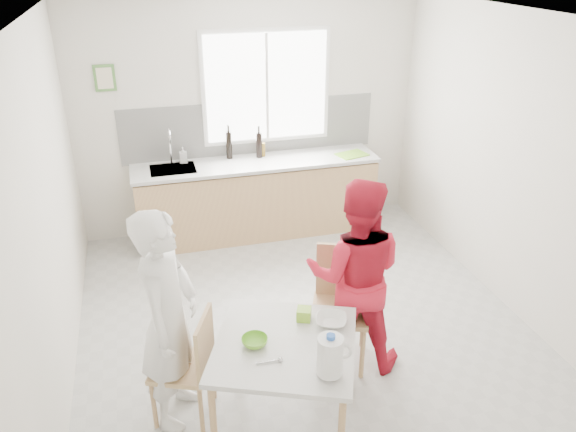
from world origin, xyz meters
name	(u,v)px	position (x,y,z in m)	size (l,w,h in m)	color
ground	(304,326)	(0.00, 0.00, 0.00)	(4.50, 4.50, 0.00)	#B7B7B2
room_shell	(307,158)	(0.00, 0.00, 1.64)	(4.50, 4.50, 4.50)	silver
window	(266,87)	(0.20, 2.23, 1.70)	(1.50, 0.06, 1.30)	white
backsplash	(250,128)	(0.00, 2.24, 1.23)	(3.00, 0.02, 0.65)	white
picture_frame	(105,78)	(-1.55, 2.23, 1.90)	(0.22, 0.03, 0.28)	#50873D
kitchen_counter	(257,201)	(0.00, 1.95, 0.42)	(2.84, 0.64, 1.37)	#D8B574
dining_table	(285,351)	(-0.47, -1.06, 0.65)	(1.24, 1.24, 0.73)	silver
chair_left	(190,362)	(-1.10, -0.80, 0.48)	(0.53, 0.53, 0.88)	#D8B574
chair_far	(341,300)	(0.18, -0.44, 0.55)	(0.60, 0.60, 0.99)	#D8B574
person_white	(169,320)	(-1.21, -0.75, 0.84)	(0.61, 0.40, 1.68)	white
person_red	(355,275)	(0.25, -0.52, 0.82)	(0.80, 0.62, 1.64)	red
bowl_green	(255,341)	(-0.67, -1.03, 0.76)	(0.18, 0.18, 0.06)	#6EBE2C
bowl_white	(331,321)	(-0.09, -0.95, 0.76)	(0.22, 0.22, 0.05)	white
milk_jug	(331,355)	(-0.27, -1.45, 0.89)	(0.23, 0.16, 0.29)	white
green_box	(304,314)	(-0.26, -0.85, 0.77)	(0.10, 0.10, 0.09)	#90CF2F
spoon	(268,362)	(-0.62, -1.24, 0.74)	(0.01, 0.01, 0.16)	#A5A5AA
cutting_board	(352,154)	(1.14, 1.85, 0.93)	(0.35, 0.25, 0.01)	#79C02C
wine_bottle_a	(229,145)	(-0.28, 2.13, 1.08)	(0.07, 0.07, 0.32)	black
wine_bottle_b	(259,145)	(0.06, 2.07, 1.07)	(0.07, 0.07, 0.30)	black
jar_amber	(263,150)	(0.11, 2.10, 1.00)	(0.06, 0.06, 0.16)	olive
soap_bottle	(183,155)	(-0.81, 2.13, 1.01)	(0.08, 0.08, 0.18)	#999999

